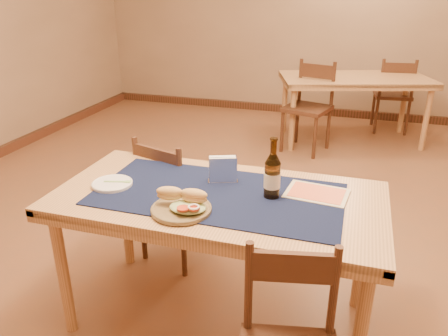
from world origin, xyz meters
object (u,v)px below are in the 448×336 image
(main_table, at_px, (218,209))
(napkin_holder, at_px, (223,170))
(chair_main_far, at_px, (174,197))
(beer_bottle, at_px, (272,175))
(sandwich_plate, at_px, (183,205))
(back_table, at_px, (354,84))

(main_table, distance_m, napkin_holder, 0.21)
(main_table, distance_m, chair_main_far, 0.67)
(beer_bottle, height_order, napkin_holder, beer_bottle)
(napkin_holder, bearing_deg, beer_bottle, -19.45)
(sandwich_plate, distance_m, napkin_holder, 0.37)
(main_table, bearing_deg, chair_main_far, 133.81)
(main_table, relative_size, sandwich_plate, 5.81)
(chair_main_far, relative_size, napkin_holder, 5.30)
(back_table, distance_m, chair_main_far, 2.97)
(back_table, height_order, sandwich_plate, sandwich_plate)
(chair_main_far, xyz_separation_m, beer_bottle, (0.70, -0.41, 0.42))
(back_table, height_order, beer_bottle, beer_bottle)
(beer_bottle, bearing_deg, sandwich_plate, -143.26)
(back_table, height_order, chair_main_far, chair_main_far)
(chair_main_far, distance_m, beer_bottle, 0.91)
(main_table, height_order, napkin_holder, napkin_holder)
(main_table, relative_size, beer_bottle, 5.41)
(main_table, xyz_separation_m, beer_bottle, (0.26, 0.05, 0.20))
(back_table, relative_size, chair_main_far, 2.06)
(sandwich_plate, bearing_deg, main_table, 66.09)
(beer_bottle, distance_m, napkin_holder, 0.29)
(beer_bottle, bearing_deg, back_table, 84.63)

